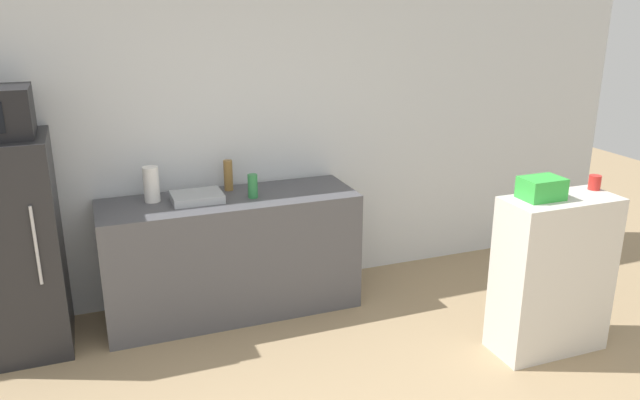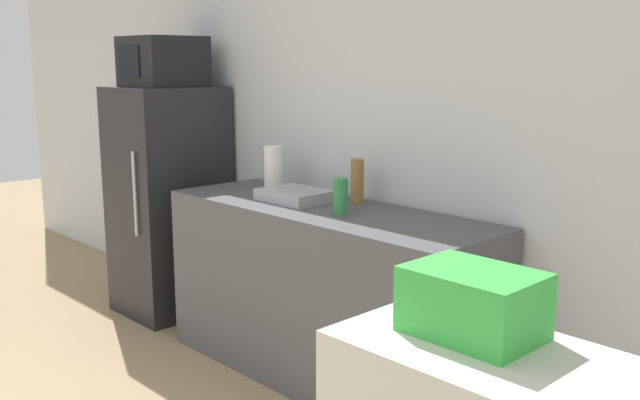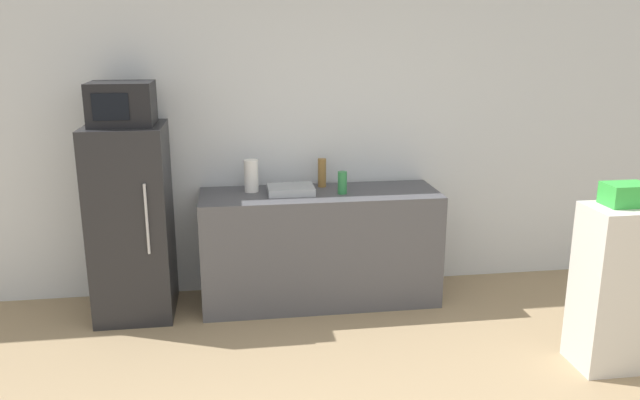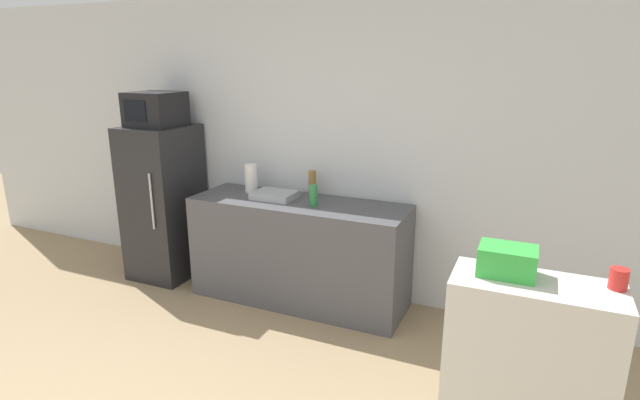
{
  "view_description": "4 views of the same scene",
  "coord_description": "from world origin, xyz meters",
  "px_view_note": "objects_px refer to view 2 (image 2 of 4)",
  "views": [
    {
      "loc": [
        -0.6,
        -1.74,
        2.28
      ],
      "look_at": [
        0.8,
        1.94,
        1.01
      ],
      "focal_mm": 35.0,
      "sensor_mm": 36.0,
      "label": 1
    },
    {
      "loc": [
        2.83,
        0.09,
        1.63
      ],
      "look_at": [
        0.78,
        2.05,
        1.07
      ],
      "focal_mm": 40.0,
      "sensor_mm": 36.0,
      "label": 2
    },
    {
      "loc": [
        -0.36,
        -2.14,
        2.11
      ],
      "look_at": [
        0.2,
        1.75,
        1.05
      ],
      "focal_mm": 35.0,
      "sensor_mm": 36.0,
      "label": 3
    },
    {
      "loc": [
        2.12,
        -1.08,
        2.06
      ],
      "look_at": [
        0.78,
        1.93,
        1.13
      ],
      "focal_mm": 28.0,
      "sensor_mm": 36.0,
      "label": 4
    }
  ],
  "objects_px": {
    "paper_towel_roll": "(274,169)",
    "bottle_tall": "(357,181)",
    "refrigerator": "(169,201)",
    "microwave": "(163,62)",
    "basket": "(473,303)",
    "bottle_short": "(341,196)"
  },
  "relations": [
    {
      "from": "bottle_tall",
      "to": "paper_towel_roll",
      "type": "relative_size",
      "value": 0.91
    },
    {
      "from": "basket",
      "to": "paper_towel_roll",
      "type": "xyz_separation_m",
      "value": [
        -2.25,
        1.37,
        -0.11
      ]
    },
    {
      "from": "bottle_short",
      "to": "paper_towel_roll",
      "type": "bearing_deg",
      "value": 166.34
    },
    {
      "from": "microwave",
      "to": "bottle_tall",
      "type": "distance_m",
      "value": 1.61
    },
    {
      "from": "microwave",
      "to": "basket",
      "type": "relative_size",
      "value": 1.71
    },
    {
      "from": "microwave",
      "to": "paper_towel_roll",
      "type": "distance_m",
      "value": 1.09
    },
    {
      "from": "refrigerator",
      "to": "bottle_tall",
      "type": "height_order",
      "value": "refrigerator"
    },
    {
      "from": "refrigerator",
      "to": "paper_towel_roll",
      "type": "height_order",
      "value": "refrigerator"
    },
    {
      "from": "paper_towel_roll",
      "to": "refrigerator",
      "type": "bearing_deg",
      "value": -172.16
    },
    {
      "from": "basket",
      "to": "bottle_tall",
      "type": "bearing_deg",
      "value": 139.41
    },
    {
      "from": "refrigerator",
      "to": "basket",
      "type": "relative_size",
      "value": 5.6
    },
    {
      "from": "refrigerator",
      "to": "bottle_short",
      "type": "relative_size",
      "value": 8.4
    },
    {
      "from": "bottle_tall",
      "to": "basket",
      "type": "xyz_separation_m",
      "value": [
        1.68,
        -1.44,
        0.13
      ]
    },
    {
      "from": "microwave",
      "to": "paper_towel_roll",
      "type": "relative_size",
      "value": 1.76
    },
    {
      "from": "basket",
      "to": "microwave",
      "type": "bearing_deg",
      "value": 158.63
    },
    {
      "from": "microwave",
      "to": "bottle_short",
      "type": "bearing_deg",
      "value": -1.5
    },
    {
      "from": "microwave",
      "to": "bottle_tall",
      "type": "bearing_deg",
      "value": 7.81
    },
    {
      "from": "bottle_tall",
      "to": "basket",
      "type": "bearing_deg",
      "value": -40.59
    },
    {
      "from": "bottle_short",
      "to": "basket",
      "type": "relative_size",
      "value": 0.67
    },
    {
      "from": "refrigerator",
      "to": "paper_towel_roll",
      "type": "xyz_separation_m",
      "value": [
        0.91,
        0.13,
        0.3
      ]
    },
    {
      "from": "refrigerator",
      "to": "paper_towel_roll",
      "type": "distance_m",
      "value": 0.97
    },
    {
      "from": "paper_towel_roll",
      "to": "bottle_tall",
      "type": "bearing_deg",
      "value": 7.65
    }
  ]
}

